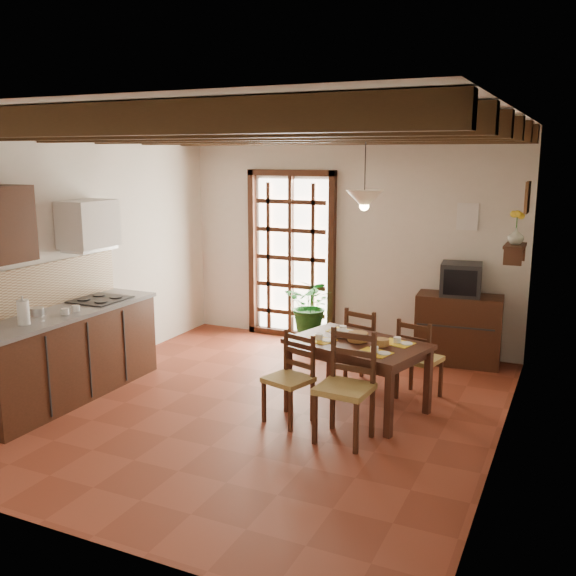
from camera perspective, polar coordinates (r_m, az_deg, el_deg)
The scene contains 24 objects.
ground_plane at distance 6.53m, azimuth -2.31°, elevation -10.51°, with size 5.00×5.00×0.00m, color brown.
room_shell at distance 6.08m, azimuth -2.45°, elevation 5.54°, with size 4.52×5.02×2.81m.
ceiling_beams at distance 6.05m, azimuth -2.53°, elevation 13.80°, with size 4.50×4.34×0.20m.
french_door at distance 8.69m, azimuth 0.29°, elevation 3.18°, with size 1.26×0.11×2.32m.
kitchen_counter at distance 7.01m, azimuth -19.12°, elevation -5.49°, with size 0.64×2.25×1.38m.
range_hood at distance 7.22m, azimuth -17.32°, elevation 5.35°, with size 0.38×0.60×0.54m.
counter_items at distance 6.95m, azimuth -18.88°, elevation -1.47°, with size 0.50×1.43×0.25m.
dining_table at distance 6.31m, azimuth 6.20°, elevation -5.54°, with size 1.45×1.13×0.69m.
chair_near_left at distance 6.11m, azimuth 0.10°, elevation -9.45°, with size 0.48×0.46×0.84m.
chair_near_right at distance 5.73m, azimuth 5.06°, elevation -10.52°, with size 0.48×0.46×0.97m.
chair_far_left at distance 7.10m, azimuth 6.98°, elevation -6.41°, with size 0.48×0.47×0.87m.
chair_far_right at distance 6.79m, azimuth 11.53°, elevation -7.46°, with size 0.47×0.45×0.85m.
table_setting at distance 6.29m, azimuth 6.21°, elevation -4.98°, with size 0.93×0.62×0.09m.
table_bowl at distance 6.43m, azimuth 4.76°, elevation -4.08°, with size 0.22×0.22×0.05m, color white.
sideboard at distance 7.97m, azimuth 14.90°, elevation -3.58°, with size 0.99×0.45×0.84m, color #361C11.
crt_tv at distance 7.83m, azimuth 15.12°, elevation 0.73°, with size 0.51×0.48×0.39m.
fuse_box at distance 7.98m, azimuth 15.68°, elevation 6.13°, with size 0.25×0.03×0.32m, color white.
plant_pot at distance 8.52m, azimuth 2.06°, elevation -4.35°, with size 0.33×0.33×0.20m, color maroon.
potted_plant at distance 8.40m, azimuth 2.08°, elevation -1.34°, with size 1.68×1.44×1.87m, color #144C19.
wall_shelf at distance 7.06m, azimuth 19.52°, elevation 3.25°, with size 0.20×0.42×0.20m.
shelf_vase at distance 7.04m, azimuth 19.59°, elevation 4.37°, with size 0.15×0.15×0.15m, color #B2BFB2.
shelf_flowers at distance 7.02m, azimuth 19.71°, elevation 6.05°, with size 0.14×0.14×0.36m.
framed_picture at distance 7.00m, azimuth 20.50°, elevation 7.56°, with size 0.03×0.32×0.32m.
pendant_lamp at distance 6.13m, azimuth 6.81°, elevation 7.98°, with size 0.36×0.36×0.84m.
Camera 1 is at (2.77, -5.37, 2.48)m, focal length 40.00 mm.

